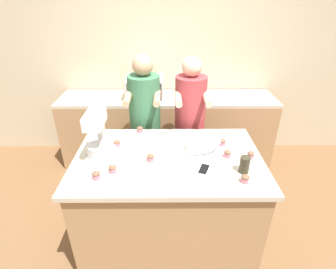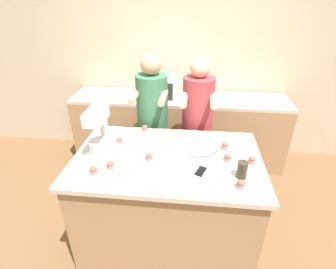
% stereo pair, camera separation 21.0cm
% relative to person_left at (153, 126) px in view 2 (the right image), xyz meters
% --- Properties ---
extents(ground_plane, '(16.00, 16.00, 0.00)m').
position_rel_person_left_xyz_m(ground_plane, '(0.24, -0.72, -0.86)').
color(ground_plane, brown).
extents(back_wall, '(10.00, 0.06, 2.70)m').
position_rel_person_left_xyz_m(back_wall, '(0.24, 1.06, 0.49)').
color(back_wall, beige).
rests_on(back_wall, ground_plane).
extents(island_counter, '(1.53, 0.98, 0.95)m').
position_rel_person_left_xyz_m(island_counter, '(0.24, -0.72, -0.38)').
color(island_counter, '#A87F56').
rests_on(island_counter, ground_plane).
extents(back_counter, '(2.80, 0.60, 0.93)m').
position_rel_person_left_xyz_m(back_counter, '(0.24, 0.71, -0.39)').
color(back_counter, '#A87F56').
rests_on(back_counter, ground_plane).
extents(person_left, '(0.34, 0.50, 1.62)m').
position_rel_person_left_xyz_m(person_left, '(0.00, 0.00, 0.00)').
color(person_left, brown).
rests_on(person_left, ground_plane).
extents(person_right, '(0.33, 0.50, 1.61)m').
position_rel_person_left_xyz_m(person_right, '(0.47, -0.00, -0.01)').
color(person_right, brown).
rests_on(person_right, ground_plane).
extents(stand_mixer, '(0.20, 0.30, 0.40)m').
position_rel_person_left_xyz_m(stand_mixer, '(-0.31, -0.73, 0.27)').
color(stand_mixer, white).
rests_on(stand_mixer, island_counter).
extents(mixing_bowl, '(0.26, 0.26, 0.13)m').
position_rel_person_left_xyz_m(mixing_bowl, '(0.54, -0.65, 0.16)').
color(mixing_bowl, '#BCBCC1').
rests_on(mixing_bowl, island_counter).
extents(baking_tray, '(0.35, 0.24, 0.04)m').
position_rel_person_left_xyz_m(baking_tray, '(0.22, -0.46, 0.11)').
color(baking_tray, '#BCBCC1').
rests_on(baking_tray, island_counter).
extents(microwave_oven, '(0.47, 0.39, 0.26)m').
position_rel_person_left_xyz_m(microwave_oven, '(-0.05, 0.71, 0.21)').
color(microwave_oven, silver).
rests_on(microwave_oven, back_counter).
extents(cell_phone, '(0.12, 0.16, 0.01)m').
position_rel_person_left_xyz_m(cell_phone, '(0.51, -0.90, 0.10)').
color(cell_phone, silver).
rests_on(cell_phone, island_counter).
extents(drinking_glass, '(0.08, 0.08, 0.13)m').
position_rel_person_left_xyz_m(drinking_glass, '(0.80, -0.93, 0.16)').
color(drinking_glass, '#332D1E').
rests_on(drinking_glass, island_counter).
extents(small_plate, '(0.22, 0.22, 0.02)m').
position_rel_person_left_xyz_m(small_plate, '(0.17, -0.99, 0.10)').
color(small_plate, white).
rests_on(small_plate, island_counter).
extents(cupcake_0, '(0.06, 0.06, 0.06)m').
position_rel_person_left_xyz_m(cupcake_0, '(0.72, -0.54, 0.12)').
color(cupcake_0, '#D17084').
rests_on(cupcake_0, island_counter).
extents(cupcake_1, '(0.06, 0.06, 0.06)m').
position_rel_person_left_xyz_m(cupcake_1, '(0.91, -0.74, 0.12)').
color(cupcake_1, '#D17084').
rests_on(cupcake_1, island_counter).
extents(cupcake_2, '(0.06, 0.06, 0.06)m').
position_rel_person_left_xyz_m(cupcake_2, '(0.10, -0.78, 0.12)').
color(cupcake_2, '#D17084').
rests_on(cupcake_2, island_counter).
extents(cupcake_3, '(0.06, 0.06, 0.06)m').
position_rel_person_left_xyz_m(cupcake_3, '(0.78, -1.05, 0.12)').
color(cupcake_3, '#D17084').
rests_on(cupcake_3, island_counter).
extents(cupcake_4, '(0.06, 0.06, 0.06)m').
position_rel_person_left_xyz_m(cupcake_4, '(-0.03, -0.29, 0.12)').
color(cupcake_4, '#D17084').
rests_on(cupcake_4, island_counter).
extents(cupcake_5, '(0.06, 0.06, 0.06)m').
position_rel_person_left_xyz_m(cupcake_5, '(-0.18, -0.93, 0.12)').
color(cupcake_5, '#D17084').
rests_on(cupcake_5, island_counter).
extents(cupcake_6, '(0.06, 0.06, 0.06)m').
position_rel_person_left_xyz_m(cupcake_6, '(0.72, -0.73, 0.12)').
color(cupcake_6, '#D17084').
rests_on(cupcake_6, island_counter).
extents(cupcake_7, '(0.06, 0.06, 0.06)m').
position_rel_person_left_xyz_m(cupcake_7, '(-0.28, -1.00, 0.12)').
color(cupcake_7, '#D17084').
rests_on(cupcake_7, island_counter).
extents(cupcake_8, '(0.06, 0.06, 0.06)m').
position_rel_person_left_xyz_m(cupcake_8, '(-0.21, -0.55, 0.12)').
color(cupcake_8, '#D17084').
rests_on(cupcake_8, island_counter).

